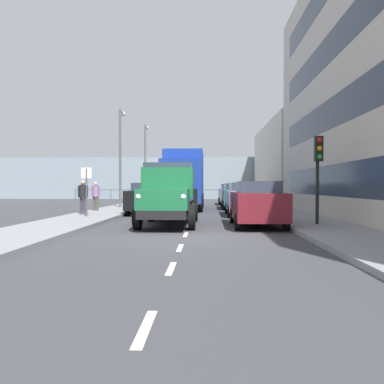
{
  "coord_description": "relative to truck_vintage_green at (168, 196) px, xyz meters",
  "views": [
    {
      "loc": [
        -0.67,
        11.42,
        1.55
      ],
      "look_at": [
        0.11,
        -8.24,
        1.23
      ],
      "focal_mm": 34.85,
      "sensor_mm": 36.0,
      "label": 1
    }
  ],
  "objects": [
    {
      "name": "traffic_light_near",
      "position": [
        -5.54,
        0.66,
        1.29
      ],
      "size": [
        0.28,
        0.41,
        3.2
      ],
      "color": "black",
      "rests_on": "sidewalk_left"
    },
    {
      "name": "car_maroon_kerbside_near",
      "position": [
        -3.4,
        0.13,
        -0.28
      ],
      "size": [
        1.88,
        4.05,
        1.72
      ],
      "color": "maroon",
      "rests_on": "ground_plane"
    },
    {
      "name": "street_sign",
      "position": [
        4.03,
        -2.48,
        0.5
      ],
      "size": [
        0.5,
        0.07,
        2.25
      ],
      "color": "#4C4C4C",
      "rests_on": "sidewalk_right"
    },
    {
      "name": "ground_plane",
      "position": [
        -0.82,
        -6.16,
        -1.18
      ],
      "size": [
        80.0,
        80.0,
        0.0
      ],
      "primitive_type": "plane",
      "color": "#38383D"
    },
    {
      "name": "lorry_cargo_blue",
      "position": [
        0.03,
        -10.48,
        0.9
      ],
      "size": [
        2.58,
        8.2,
        3.87
      ],
      "color": "#193899",
      "rests_on": "ground_plane"
    },
    {
      "name": "road_centreline_markings",
      "position": [
        -0.82,
        -5.54,
        -1.17
      ],
      "size": [
        0.12,
        38.36,
        0.01
      ],
      "color": "silver",
      "rests_on": "ground_plane"
    },
    {
      "name": "lamp_post_far",
      "position": [
        4.09,
        -19.39,
        3.09
      ],
      "size": [
        0.32,
        1.14,
        6.98
      ],
      "color": "#59595B",
      "rests_on": "sidewalk_right"
    },
    {
      "name": "car_red_oppositeside_1",
      "position": [
        1.76,
        -12.14,
        -0.28
      ],
      "size": [
        1.96,
        4.6,
        1.72
      ],
      "color": "#B21E1E",
      "rests_on": "ground_plane"
    },
    {
      "name": "sea_horizon",
      "position": [
        -0.82,
        -30.22,
        1.32
      ],
      "size": [
        80.0,
        0.8,
        5.0
      ],
      "primitive_type": "cube",
      "color": "#84939E",
      "rests_on": "ground_plane"
    },
    {
      "name": "pedestrian_couple_b",
      "position": [
        4.85,
        -6.65,
        -0.07
      ],
      "size": [
        0.53,
        0.34,
        1.64
      ],
      "color": "#4C473D",
      "rests_on": "sidewalk_right"
    },
    {
      "name": "car_teal_kerbside_2",
      "position": [
        -3.4,
        -10.89,
        -0.28
      ],
      "size": [
        1.78,
        4.16,
        1.72
      ],
      "color": "#1E6670",
      "rests_on": "ground_plane"
    },
    {
      "name": "car_grey_kerbside_3",
      "position": [
        -3.4,
        -16.71,
        -0.28
      ],
      "size": [
        1.82,
        3.91,
        1.72
      ],
      "color": "slate",
      "rests_on": "ground_plane"
    },
    {
      "name": "truck_vintage_green",
      "position": [
        0.0,
        0.0,
        0.0
      ],
      "size": [
        2.17,
        5.64,
        2.43
      ],
      "color": "black",
      "rests_on": "ground_plane"
    },
    {
      "name": "building_far_block",
      "position": [
        -11.09,
        -21.32,
        2.49
      ],
      "size": [
        8.12,
        15.64,
        7.33
      ],
      "color": "beige",
      "rests_on": "ground_plane"
    },
    {
      "name": "car_silver_kerbside_1",
      "position": [
        -3.4,
        -5.15,
        -0.28
      ],
      "size": [
        1.77,
        4.03,
        1.72
      ],
      "color": "#B7BABF",
      "rests_on": "ground_plane"
    },
    {
      "name": "seawall_railing",
      "position": [
        -0.82,
        -26.62,
        -0.26
      ],
      "size": [
        28.08,
        0.08,
        1.2
      ],
      "color": "#4C5156",
      "rests_on": "ground_plane"
    },
    {
      "name": "pedestrian_strolling",
      "position": [
        4.79,
        -4.26,
        -0.04
      ],
      "size": [
        0.53,
        0.34,
        1.69
      ],
      "color": "#383342",
      "rests_on": "sidewalk_right"
    },
    {
      "name": "lamp_post_promenade",
      "position": [
        4.25,
        -10.25,
        2.84
      ],
      "size": [
        0.32,
        1.14,
        6.49
      ],
      "color": "#59595B",
      "rests_on": "sidewalk_right"
    },
    {
      "name": "car_black_oppositeside_0",
      "position": [
        1.76,
        -6.16,
        -0.28
      ],
      "size": [
        1.96,
        4.29,
        1.72
      ],
      "color": "black",
      "rests_on": "ground_plane"
    },
    {
      "name": "sidewalk_left",
      "position": [
        -5.69,
        -6.16,
        -1.1
      ],
      "size": [
        2.68,
        42.13,
        0.15
      ],
      "primitive_type": "cube",
      "color": "gray",
      "rests_on": "ground_plane"
    },
    {
      "name": "sidewalk_right",
      "position": [
        4.05,
        -6.16,
        -1.1
      ],
      "size": [
        2.68,
        42.13,
        0.15
      ],
      "primitive_type": "cube",
      "color": "gray",
      "rests_on": "ground_plane"
    }
  ]
}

